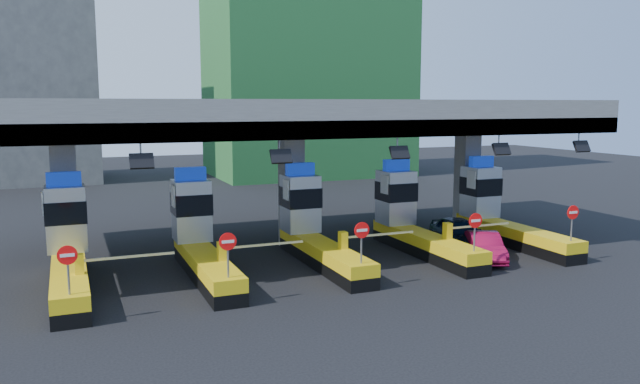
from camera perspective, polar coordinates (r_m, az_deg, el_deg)
name	(u,v)px	position (r m, az deg, el deg)	size (l,w,h in m)	color
ground	(315,261)	(27.49, -0.47, -6.31)	(120.00, 120.00, 0.00)	black
toll_canopy	(292,119)	(29.33, -2.58, 6.70)	(28.00, 12.09, 7.00)	slate
toll_lane_far_left	(68,248)	(25.59, -22.07, -4.79)	(4.43, 8.00, 4.16)	black
toll_lane_left	(199,238)	(26.05, -10.99, -4.12)	(4.43, 8.00, 4.16)	black
toll_lane_center	(313,228)	(27.43, -0.69, -3.35)	(4.43, 8.00, 4.16)	black
toll_lane_right	(411,220)	(29.61, 8.35, -2.59)	(4.43, 8.00, 4.16)	black
toll_lane_far_right	(498,213)	(32.41, 15.99, -1.90)	(4.43, 8.00, 4.16)	black
bg_building_scaffold	(307,28)	(61.23, -1.22, 14.79)	(18.00, 12.00, 28.00)	#1E5926
bg_building_concrete	(10,78)	(60.90, -26.51, 9.28)	(14.00, 10.00, 18.00)	#4C4C49
van	(460,233)	(30.49, 12.65, -3.69)	(1.70, 4.23, 1.44)	black
red_car	(485,247)	(28.43, 14.81, -4.85)	(1.28, 3.68, 1.21)	maroon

